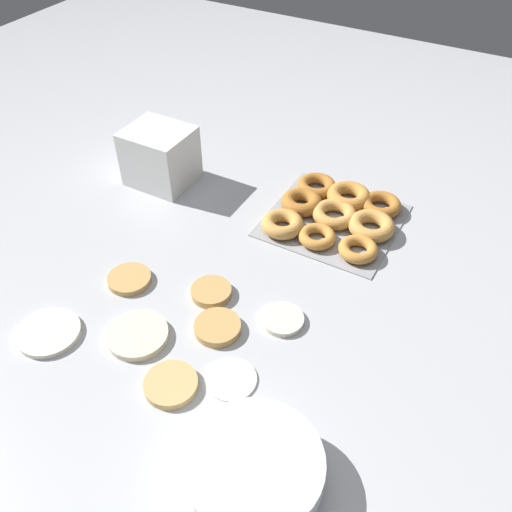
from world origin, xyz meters
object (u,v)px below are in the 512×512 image
Objects in this scene: pancake_4 at (231,378)px; container_stack at (160,156)px; pancake_6 at (49,333)px; pancake_0 at (138,335)px; pancake_7 at (213,290)px; pancake_1 at (129,279)px; pancake_3 at (218,327)px; pancake_2 at (171,384)px; pancake_5 at (283,319)px; donut_tray at (334,214)px; batter_bowl at (254,470)px.

pancake_4 is 0.63m from container_stack.
pancake_6 is at bearing 12.81° from pancake_4.
pancake_0 is 1.40× the size of pancake_7.
pancake_1 is 1.01× the size of pancake_3.
pancake_2 is 1.05× the size of pancake_3.
pancake_2 is 0.14m from pancake_3.
container_stack reaches higher than pancake_0.
pancake_4 is 1.10× the size of pancake_5.
pancake_1 is 0.37m from container_stack.
donut_tray is at bearing -83.64° from pancake_5.
pancake_2 is (-0.22, 0.16, 0.00)m from pancake_1.
pancake_1 is 0.23m from pancake_3.
pancake_0 is 0.17m from pancake_6.
pancake_3 is at bearing -47.36° from batter_bowl.
donut_tray is (0.02, -0.49, 0.01)m from pancake_4.
pancake_5 is at bearing -114.00° from pancake_2.
batter_bowl is (-0.47, 0.06, 0.03)m from pancake_6.
pancake_0 is 0.15m from pancake_3.
donut_tray reaches higher than pancake_6.
pancake_0 is 1.28× the size of pancake_1.
pancake_4 is at bearing 161.22° from pancake_1.
pancake_1 is 0.30× the size of donut_tray.
pancake_5 is 0.28× the size of donut_tray.
container_stack is (0.38, -0.49, 0.06)m from pancake_2.
pancake_0 is at bearing 70.10° from pancake_7.
pancake_1 is 0.43× the size of batter_bowl.
pancake_1 is at bearing 18.33° from pancake_7.
donut_tray reaches higher than pancake_3.
pancake_0 is 1.40× the size of pancake_5.
pancake_3 is 0.29m from batter_bowl.
pancake_2 is at bearing 83.67° from donut_tray.
pancake_2 reaches higher than pancake_1.
pancake_1 is 0.48m from donut_tray.
pancake_5 is 0.40× the size of batter_bowl.
pancake_0 is 0.97× the size of pancake_6.
batter_bowl is at bearing 131.50° from pancake_7.
pancake_1 is at bearing 115.49° from container_stack.
pancake_4 is (-0.08, -0.06, -0.00)m from pancake_2.
pancake_0 reaches higher than pancake_1.
donut_tray reaches higher than pancake_0.
batter_bowl is 1.33× the size of container_stack.
pancake_0 is at bearing 70.38° from donut_tray.
donut_tray is (-0.28, -0.39, 0.01)m from pancake_1.
pancake_0 is at bearing 1.28° from pancake_4.
pancake_6 is at bearing 77.12° from pancake_1.
pancake_7 is 0.40× the size of batter_bowl.
pancake_5 is 1.00× the size of pancake_7.
pancake_0 is 0.34m from batter_bowl.
pancake_7 is 0.43m from container_stack.
pancake_7 is 0.35m from donut_tray.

